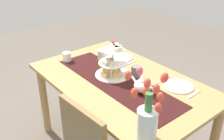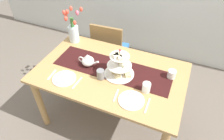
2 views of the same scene
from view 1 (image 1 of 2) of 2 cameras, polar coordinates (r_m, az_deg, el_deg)
dining_table at (r=2.19m, az=1.80°, el=-4.68°), size 1.50×0.93×0.77m
table_runner at (r=2.11m, az=0.87°, el=-2.43°), size 1.22×0.35×0.00m
tiered_cake_stand at (r=2.15m, az=0.08°, el=1.34°), size 0.30×0.30×0.30m
teapot at (r=1.95m, az=6.72°, el=-3.36°), size 0.24×0.13×0.14m
tulip_vase at (r=1.48m, az=7.74°, el=-10.04°), size 0.24×0.24×0.43m
cream_jug at (r=2.47m, az=-9.82°, el=2.84°), size 0.08×0.08×0.08m
dinner_plate_left at (r=2.10m, az=14.26°, el=-3.41°), size 0.23×0.23×0.01m
fork_left at (r=2.03m, az=17.47°, el=-5.03°), size 0.03×0.15×0.01m
knife_left at (r=2.17m, az=11.27°, el=-1.98°), size 0.02×0.17×0.01m
dinner_plate_right at (r=2.51m, az=1.84°, el=2.75°), size 0.23×0.23×0.01m
fork_right at (r=2.41m, az=4.08°, el=1.59°), size 0.03×0.15×0.01m
knife_right at (r=2.61m, az=-0.24°, el=3.73°), size 0.02×0.17×0.01m
mug_grey at (r=2.15m, az=5.19°, el=-0.33°), size 0.08×0.08×0.09m
mug_white_text at (r=2.46m, az=-2.27°, el=3.32°), size 0.08×0.08×0.09m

